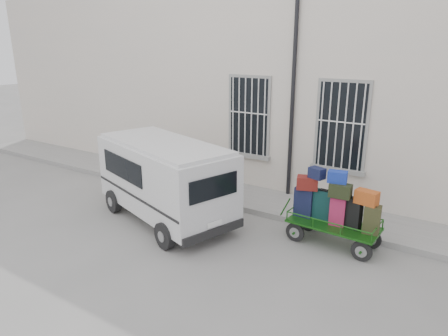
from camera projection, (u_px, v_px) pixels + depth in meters
ground at (202, 228)px, 9.65m from camera, size 80.00×80.00×0.00m
building at (297, 84)px, 13.20m from camera, size 24.00×5.15×6.00m
sidewalk at (247, 197)px, 11.40m from camera, size 24.00×1.70×0.15m
luggage_cart at (334, 209)px, 8.62m from camera, size 2.29×0.99×1.71m
van at (165, 176)px, 9.80m from camera, size 4.30×2.83×2.02m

